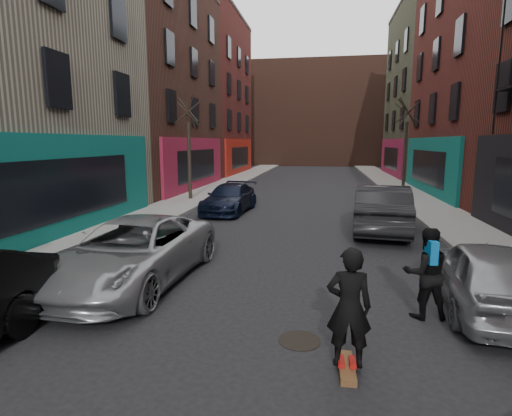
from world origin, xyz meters
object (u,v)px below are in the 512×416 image
(tree_right_far, at_px, (406,137))
(parked_right_far, at_px, (487,275))
(skateboarder, at_px, (349,307))
(parked_left_far, at_px, (133,251))
(parked_right_end, at_px, (382,208))
(manhole, at_px, (299,340))
(skateboard, at_px, (347,368))
(pedestrian, at_px, (426,273))
(parked_left_end, at_px, (230,198))
(tree_left_far, at_px, (189,139))

(tree_right_far, bearing_deg, parked_right_far, -95.82)
(tree_right_far, distance_m, skateboarder, 22.32)
(parked_right_far, bearing_deg, parked_left_far, 3.26)
(parked_right_far, height_order, parked_right_end, parked_right_end)
(manhole, bearing_deg, parked_left_far, 151.57)
(parked_right_far, bearing_deg, skateboard, 49.08)
(skateboard, bearing_deg, pedestrian, 52.43)
(parked_left_far, xyz_separation_m, parked_left_end, (0.00, 9.57, -0.09))
(pedestrian, distance_m, manhole, 2.72)
(parked_right_end, height_order, skateboard, parked_right_end)
(tree_left_far, bearing_deg, skateboard, -63.83)
(skateboard, bearing_deg, parked_right_end, 78.20)
(parked_left_far, bearing_deg, parked_right_far, 0.42)
(parked_left_end, distance_m, manhole, 12.39)
(parked_right_far, bearing_deg, skateboarder, 49.08)
(parked_left_far, relative_size, skateboarder, 3.08)
(parked_right_far, relative_size, skateboard, 5.11)
(parked_left_end, xyz_separation_m, pedestrian, (6.20, -10.42, 0.21))
(parked_left_far, xyz_separation_m, parked_right_far, (7.46, -0.29, -0.04))
(manhole, bearing_deg, pedestrian, 30.39)
(parked_left_end, bearing_deg, skateboard, -65.70)
(parked_right_end, relative_size, pedestrian, 3.04)
(parked_right_end, bearing_deg, tree_right_far, -97.85)
(skateboard, bearing_deg, parked_left_far, 146.57)
(parked_right_far, bearing_deg, tree_right_far, -90.37)
(parked_left_end, height_order, parked_right_far, parked_right_far)
(parked_left_end, xyz_separation_m, skateboard, (4.70, -12.49, -0.60))
(tree_right_far, distance_m, skateboard, 22.44)
(parked_right_end, height_order, pedestrian, parked_right_end)
(parked_left_far, bearing_deg, parked_right_end, 48.15)
(parked_right_far, height_order, manhole, parked_right_far)
(tree_left_far, height_order, parked_right_far, tree_left_far)
(parked_right_far, xyz_separation_m, skateboard, (-2.76, -2.63, -0.65))
(parked_left_far, height_order, manhole, parked_left_far)
(parked_left_end, bearing_deg, parked_right_far, -49.19)
(manhole, bearing_deg, parked_right_end, 74.40)
(tree_left_far, xyz_separation_m, manhole, (6.98, -14.90, -3.37))
(tree_right_far, xyz_separation_m, manhole, (-5.42, -20.90, -3.52))
(parked_left_end, height_order, pedestrian, pedestrian)
(parked_left_end, height_order, manhole, parked_left_end)
(parked_left_far, distance_m, parked_right_end, 9.14)
(pedestrian, bearing_deg, skateboard, 45.99)
(manhole, bearing_deg, skateboard, -46.81)
(tree_right_far, distance_m, parked_left_end, 13.45)
(parked_left_far, height_order, pedestrian, pedestrian)
(skateboard, relative_size, manhole, 1.14)
(parked_right_far, relative_size, manhole, 5.84)
(tree_right_far, height_order, pedestrian, tree_right_far)
(tree_left_far, xyz_separation_m, skateboarder, (7.70, -15.66, -2.41))
(parked_left_end, distance_m, pedestrian, 12.12)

